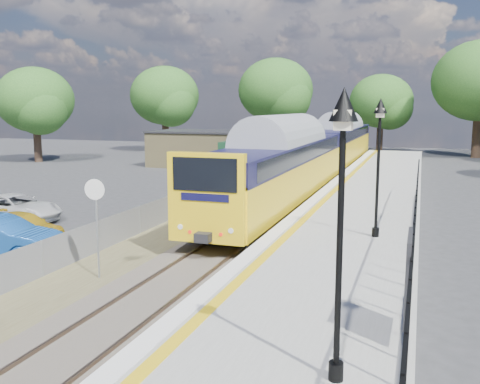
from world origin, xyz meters
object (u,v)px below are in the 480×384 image
at_px(train, 319,149).
at_px(car_yellow, 23,227).
at_px(victorian_lamp_south, 342,169).
at_px(victorian_lamp_north, 379,135).
at_px(speed_sign, 96,211).
at_px(car_white, 16,208).

distance_m(train, car_yellow, 21.38).
xyz_separation_m(victorian_lamp_south, train, (-5.50, 28.38, -1.96)).
bearing_deg(victorian_lamp_north, car_yellow, -174.23).
bearing_deg(victorian_lamp_south, speed_sign, 145.88).
bearing_deg(speed_sign, car_yellow, 140.61).
distance_m(speed_sign, car_white, 10.54).
xyz_separation_m(victorian_lamp_south, car_white, (-16.44, 11.54, -3.68)).
relative_size(victorian_lamp_south, car_white, 1.03).
bearing_deg(car_yellow, victorian_lamp_south, -114.34).
bearing_deg(speed_sign, car_white, 134.88).
relative_size(speed_sign, car_yellow, 0.84).
bearing_deg(car_yellow, car_white, 53.26).
xyz_separation_m(train, car_white, (-10.94, -16.84, -1.72)).
bearing_deg(car_white, car_yellow, -130.39).
distance_m(train, speed_sign, 23.10).
relative_size(victorian_lamp_south, speed_sign, 1.48).
bearing_deg(car_yellow, victorian_lamp_north, -76.02).
height_order(train, car_white, train).
distance_m(car_yellow, car_white, 4.09).
bearing_deg(train, car_white, -123.02).
distance_m(speed_sign, car_yellow, 6.62).
height_order(victorian_lamp_south, car_yellow, victorian_lamp_south).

